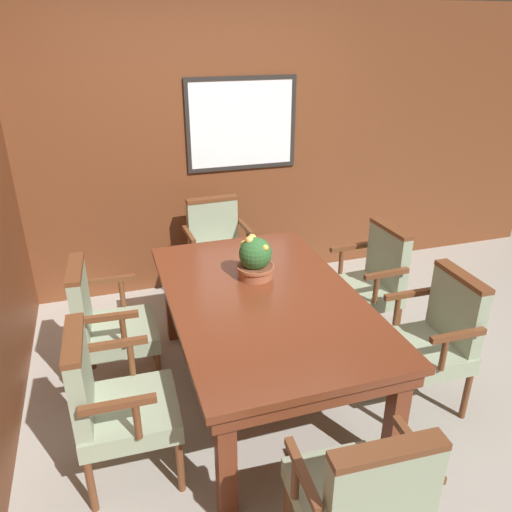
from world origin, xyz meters
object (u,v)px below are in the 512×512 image
Objects in this scene: chair_right_near at (433,337)px; potted_plant at (255,259)px; chair_head_far at (217,248)px; chair_right_far at (370,280)px; chair_left_far at (106,322)px; chair_left_near at (113,401)px; chair_head_near at (362,499)px; dining_table at (263,308)px.

potted_plant is (-0.94, 0.66, 0.37)m from chair_right_near.
chair_right_far is (0.96, -0.94, 0.00)m from chair_head_far.
chair_left_far and chair_left_near have the same top height.
chair_left_near is at bearing -176.99° from chair_left_far.
chair_head_far is at bearing -88.00° from chair_head_near.
dining_table is 6.43× the size of potted_plant.
chair_left_near reaches higher than dining_table.
chair_left_near is 3.13× the size of potted_plant.
dining_table is at bearing -96.45° from potted_plant.
chair_right_near is at bearing -22.60° from dining_table.
chair_left_far and chair_head_far have the same top height.
chair_head_far and chair_left_near have the same top height.
chair_left_near is (-1.93, -0.79, 0.00)m from chair_right_far.
chair_left_near is (-0.97, -1.73, 0.00)m from chair_head_far.
potted_plant is (-0.95, -0.14, 0.37)m from chair_right_far.
dining_table is 1.04m from chair_left_near.
chair_right_near is (1.91, -0.80, 0.00)m from chair_left_far.
chair_head_near is 1.61m from potted_plant.
chair_head_near is 1.00× the size of chair_right_far.
dining_table is at bearing -65.31° from chair_left_near.
potted_plant reaches higher than chair_right_near.
potted_plant is (0.97, -0.14, 0.37)m from chair_left_far.
chair_head_far is 1.00× the size of chair_right_far.
dining_table is at bearing -93.41° from chair_head_far.
chair_right_far is at bearing 21.90° from dining_table.
chair_left_far is 1.00× the size of chair_head_far.
chair_head_near is at bearing -32.76° from chair_right_far.
chair_left_far is at bearing 157.37° from dining_table.
potted_plant is at bearing 83.55° from dining_table.
chair_left_near is (-0.93, 0.91, 0.00)m from chair_head_near.
chair_head_near is at bearing -148.34° from chair_left_far.
dining_table is 1.34m from chair_head_far.
potted_plant is (0.05, 1.56, 0.37)m from chair_head_near.
chair_left_far is at bearing -58.53° from chair_head_near.
chair_head_far is 1.00× the size of chair_left_near.
chair_head_near is 1.94m from chair_left_far.
chair_left_far is 0.79m from chair_left_near.
chair_left_far is (-0.93, 1.70, 0.00)m from chair_head_near.
potted_plant is at bearing -88.79° from chair_head_near.
dining_table is at bearing -111.40° from chair_right_near.
chair_right_far is at bearing -117.50° from chair_head_near.
chair_head_far is at bearing -27.47° from chair_left_near.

